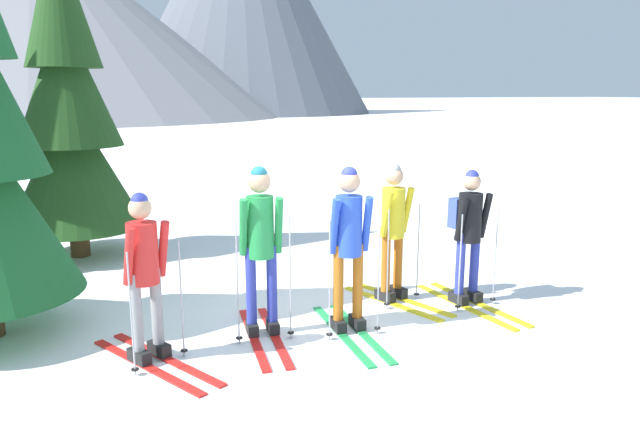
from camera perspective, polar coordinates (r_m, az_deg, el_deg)
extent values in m
plane|color=white|center=(6.66, 0.10, -9.82)|extent=(400.00, 400.00, 0.00)
cube|color=red|center=(6.13, -14.38, -12.19)|extent=(0.90, 1.56, 0.02)
cube|color=red|center=(6.02, -16.14, -12.76)|extent=(0.90, 1.56, 0.02)
cube|color=black|center=(6.18, -14.96, -11.31)|extent=(0.22, 0.28, 0.12)
cylinder|color=gray|center=(6.02, -15.19, -7.59)|extent=(0.11, 0.11, 0.77)
cube|color=black|center=(6.07, -16.71, -11.86)|extent=(0.22, 0.28, 0.12)
cylinder|color=gray|center=(5.91, -16.97, -8.08)|extent=(0.11, 0.11, 0.77)
cylinder|color=red|center=(5.80, -16.40, -2.66)|extent=(0.28, 0.28, 0.58)
sphere|color=tan|center=(5.71, -16.66, 1.47)|extent=(0.21, 0.21, 0.21)
sphere|color=#2D389E|center=(5.70, -16.70, 2.09)|extent=(0.16, 0.16, 0.16)
cylinder|color=red|center=(5.84, -14.61, -2.29)|extent=(0.16, 0.21, 0.55)
cylinder|color=red|center=(5.66, -17.61, -2.95)|extent=(0.16, 0.21, 0.55)
cylinder|color=#A5A5AD|center=(5.94, -12.96, -6.99)|extent=(0.02, 0.02, 1.16)
cylinder|color=black|center=(6.13, -12.72, -11.58)|extent=(0.07, 0.07, 0.01)
cylinder|color=#A5A5AD|center=(5.67, -17.41, -8.23)|extent=(0.02, 0.02, 1.16)
cylinder|color=black|center=(5.86, -17.08, -12.99)|extent=(0.07, 0.07, 0.01)
cube|color=red|center=(6.46, -4.33, -10.48)|extent=(0.26, 1.64, 0.02)
cube|color=red|center=(6.43, -6.29, -10.65)|extent=(0.26, 1.64, 0.02)
cube|color=black|center=(6.53, -4.50, -9.58)|extent=(0.14, 0.27, 0.12)
cylinder|color=#2D389E|center=(6.37, -4.57, -5.70)|extent=(0.11, 0.11, 0.85)
cube|color=black|center=(6.50, -6.43, -9.74)|extent=(0.14, 0.27, 0.12)
cylinder|color=#2D389E|center=(6.34, -6.54, -5.84)|extent=(0.11, 0.11, 0.85)
cylinder|color=#238C42|center=(6.19, -5.67, -0.28)|extent=(0.28, 0.28, 0.64)
sphere|color=tan|center=(6.10, -5.77, 4.02)|extent=(0.23, 0.23, 0.23)
sphere|color=#1E6B7A|center=(6.09, -5.78, 4.66)|extent=(0.17, 0.17, 0.17)
cylinder|color=#238C42|center=(6.15, -3.93, -0.14)|extent=(0.10, 0.21, 0.61)
cylinder|color=#238C42|center=(6.10, -7.25, -0.33)|extent=(0.10, 0.21, 0.61)
cylinder|color=#A5A5AD|center=(6.20, -2.83, -5.29)|extent=(0.02, 0.02, 1.27)
cylinder|color=black|center=(6.40, -2.77, -10.22)|extent=(0.07, 0.07, 0.01)
cylinder|color=#A5A5AD|center=(6.12, -7.80, -5.64)|extent=(0.02, 0.02, 1.27)
cylinder|color=black|center=(6.32, -7.65, -10.62)|extent=(0.07, 0.07, 0.01)
cube|color=green|center=(6.56, 3.85, -10.11)|extent=(0.16, 1.69, 0.02)
cube|color=green|center=(6.49, 2.02, -10.36)|extent=(0.16, 1.69, 0.02)
cube|color=black|center=(6.62, 3.53, -9.24)|extent=(0.12, 0.26, 0.12)
cylinder|color=#B76019|center=(6.47, 3.59, -5.44)|extent=(0.11, 0.11, 0.84)
cube|color=black|center=(6.55, 1.72, -9.48)|extent=(0.12, 0.26, 0.12)
cylinder|color=#B76019|center=(6.39, 1.75, -5.64)|extent=(0.11, 0.11, 0.84)
cylinder|color=blue|center=(6.27, 2.73, -0.17)|extent=(0.28, 0.28, 0.63)
sphere|color=tan|center=(6.18, 2.77, 4.04)|extent=(0.23, 0.23, 0.23)
sphere|color=#2D389E|center=(6.17, 2.78, 4.66)|extent=(0.17, 0.17, 0.17)
cylinder|color=blue|center=(6.27, 4.46, -0.01)|extent=(0.09, 0.21, 0.60)
cylinder|color=blue|center=(6.15, 1.36, -0.24)|extent=(0.09, 0.21, 0.60)
cylinder|color=#A5A5AD|center=(6.34, 5.55, -4.98)|extent=(0.02, 0.02, 1.26)
cylinder|color=black|center=(6.53, 5.45, -9.77)|extent=(0.07, 0.07, 0.01)
cylinder|color=#A5A5AD|center=(6.15, 0.92, -5.48)|extent=(0.02, 0.02, 1.26)
cylinder|color=black|center=(6.35, 0.90, -10.39)|extent=(0.07, 0.07, 0.01)
cube|color=yellow|center=(7.58, 7.85, -7.05)|extent=(0.63, 1.49, 0.02)
cube|color=yellow|center=(7.42, 6.71, -7.44)|extent=(0.63, 1.49, 0.02)
cube|color=black|center=(7.62, 7.30, -6.37)|extent=(0.19, 0.28, 0.12)
cylinder|color=#B76019|center=(7.49, 7.39, -3.18)|extent=(0.11, 0.11, 0.80)
cube|color=black|center=(7.46, 6.16, -6.74)|extent=(0.19, 0.28, 0.12)
cylinder|color=#B76019|center=(7.33, 6.24, -3.49)|extent=(0.11, 0.11, 0.80)
cylinder|color=yellow|center=(7.27, 6.94, 1.07)|extent=(0.28, 0.28, 0.60)
sphere|color=tan|center=(7.20, 7.03, 4.52)|extent=(0.22, 0.22, 0.22)
sphere|color=gray|center=(7.19, 7.04, 5.03)|extent=(0.16, 0.16, 0.16)
cylinder|color=yellow|center=(7.36, 8.23, 1.31)|extent=(0.14, 0.21, 0.57)
cylinder|color=yellow|center=(7.10, 6.32, 0.95)|extent=(0.14, 0.21, 0.57)
cylinder|color=#A5A5AD|center=(7.47, 9.26, -2.64)|extent=(0.02, 0.02, 1.20)
cylinder|color=black|center=(7.63, 9.11, -6.56)|extent=(0.07, 0.07, 0.01)
cylinder|color=#A5A5AD|center=(7.08, 6.44, -3.40)|extent=(0.02, 0.02, 1.20)
cylinder|color=black|center=(7.25, 6.33, -7.52)|extent=(0.07, 0.07, 0.01)
cube|color=yellow|center=(7.62, 14.69, -7.25)|extent=(0.30, 1.73, 0.02)
cube|color=yellow|center=(7.48, 13.42, -7.56)|extent=(0.30, 1.73, 0.02)
cube|color=black|center=(7.66, 14.22, -6.55)|extent=(0.14, 0.27, 0.12)
cylinder|color=#2D389E|center=(7.54, 14.39, -3.48)|extent=(0.11, 0.11, 0.77)
cube|color=black|center=(7.53, 12.95, -6.84)|extent=(0.14, 0.27, 0.12)
cylinder|color=#2D389E|center=(7.40, 13.11, -3.71)|extent=(0.11, 0.11, 0.77)
cylinder|color=black|center=(7.34, 13.98, 0.59)|extent=(0.28, 0.28, 0.58)
sphere|color=tan|center=(7.26, 14.16, 3.89)|extent=(0.21, 0.21, 0.21)
sphere|color=#2D389E|center=(7.26, 14.18, 4.38)|extent=(0.16, 0.16, 0.16)
cylinder|color=black|center=(7.41, 15.34, 0.76)|extent=(0.10, 0.20, 0.55)
cylinder|color=black|center=(7.17, 13.22, 0.50)|extent=(0.10, 0.20, 0.55)
cylinder|color=#A5A5AD|center=(7.50, 16.25, -3.09)|extent=(0.02, 0.02, 1.16)
cylinder|color=black|center=(7.65, 16.01, -6.85)|extent=(0.07, 0.07, 0.01)
cylinder|color=#A5A5AD|center=(7.15, 13.09, -3.67)|extent=(0.02, 0.02, 1.16)
cylinder|color=black|center=(7.31, 12.89, -7.60)|extent=(0.07, 0.07, 0.01)
cube|color=#384C99|center=(7.46, 13.13, 1.05)|extent=(0.28, 0.19, 0.36)
cylinder|color=#51381E|center=(10.08, -21.86, -0.23)|extent=(0.29, 0.29, 0.94)
cone|color=#1E4219|center=(9.93, -22.32, 5.34)|extent=(2.00, 2.00, 1.98)
cone|color=#1E4219|center=(9.87, -22.93, 12.54)|extent=(1.53, 1.53, 1.98)
cone|color=gray|center=(68.00, -24.94, 16.97)|extent=(47.29, 47.29, 18.37)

